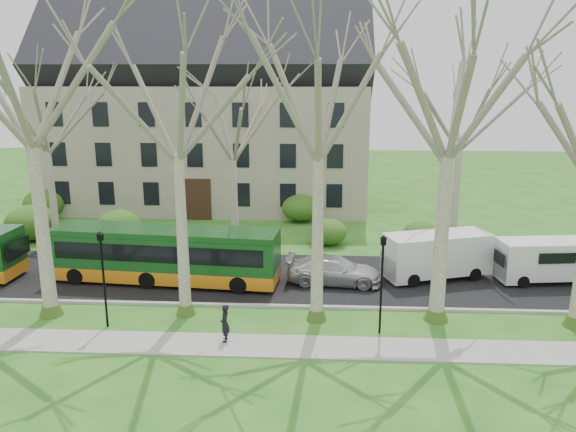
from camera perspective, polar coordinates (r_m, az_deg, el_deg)
The scene contains 14 objects.
ground at distance 26.09m, azimuth -4.41°, elevation -10.50°, with size 120.00×120.00×0.00m, color #24621C.
sidewalk at distance 23.85m, azimuth -5.20°, elevation -12.93°, with size 70.00×2.00×0.06m, color gray.
road at distance 31.12m, azimuth -3.11°, elevation -6.24°, with size 80.00×8.00×0.06m, color black.
curb at distance 27.42m, azimuth -4.01°, elevation -9.07°, with size 80.00×0.25×0.14m, color #A5A39E.
building at distance 48.46m, azimuth -8.06°, elevation 10.72°, with size 26.50×12.20×16.00m.
tree_row_verge at distance 24.32m, azimuth -4.63°, elevation 4.97°, with size 49.00×7.00×14.00m.
tree_row_far at distance 35.13m, azimuth -4.45°, elevation 6.16°, with size 33.00×7.00×12.00m.
lamp_row at distance 24.19m, azimuth -4.83°, elevation -5.95°, with size 36.22×0.22×4.30m.
hedges at distance 39.57m, azimuth -8.55°, elevation -0.43°, with size 30.60×8.60×2.00m.
bus_follow at distance 30.66m, azimuth -12.36°, elevation -3.83°, with size 12.09×2.52×3.02m, color #134319, non-canonical shape.
sedan at distance 30.00m, azimuth 4.72°, elevation -5.50°, with size 2.06×5.06×1.47m, color silver.
van_a at distance 31.60m, azimuth 14.85°, elevation -3.95°, with size 5.69×2.07×2.48m, color silver, non-canonical shape.
van_b at distance 33.12m, azimuth 24.84°, elevation -4.17°, with size 5.22×1.90×2.28m, color silver, non-canonical shape.
pedestrian_a at distance 23.83m, azimuth -6.44°, elevation -10.76°, with size 0.59×0.39×1.61m, color black.
Camera 1 is at (3.24, -23.49, 10.87)m, focal length 35.00 mm.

